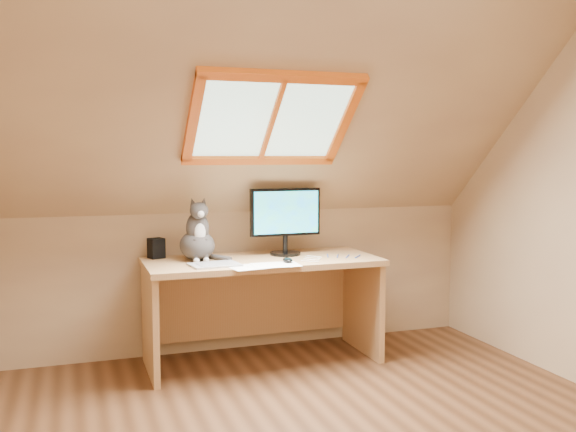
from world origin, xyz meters
name	(u,v)px	position (x,y,z in m)	size (l,w,h in m)	color
room_shell	(348,150)	(0.00, -0.09, 1.43)	(3.52, 3.52, 2.41)	tan
desk	(259,289)	(0.04, 1.45, 0.49)	(1.56, 0.68, 0.71)	tan
monitor	(285,217)	(0.24, 1.48, 0.98)	(0.51, 0.21, 0.47)	black
cat	(197,238)	(-0.39, 1.45, 0.86)	(0.24, 0.29, 0.42)	#48423F
desk_speaker	(156,248)	(-0.63, 1.63, 0.78)	(0.09, 0.09, 0.14)	black
graphics_tablet	(215,265)	(-0.33, 1.21, 0.72)	(0.30, 0.22, 0.01)	#B2B2B7
mouse	(288,260)	(0.15, 1.17, 0.73)	(0.06, 0.11, 0.03)	black
papers	(263,265)	(-0.03, 1.12, 0.71)	(0.33, 0.27, 0.00)	white
cables	(331,257)	(0.49, 1.26, 0.72)	(0.51, 0.26, 0.01)	silver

